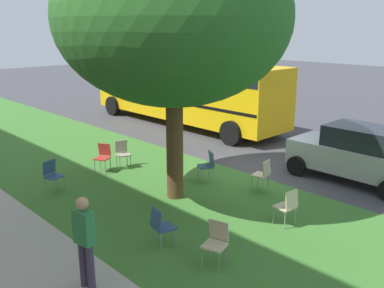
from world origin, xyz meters
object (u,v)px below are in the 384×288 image
at_px(street_tree, 173,19).
at_px(chair_3, 263,173).
at_px(pedestrian_1, 85,239).
at_px(school_bus, 184,86).
at_px(chair_7, 103,155).
at_px(chair_1, 52,173).
at_px(chair_4, 216,240).
at_px(chair_5, 122,152).
at_px(chair_0, 208,163).
at_px(chair_6, 161,225).
at_px(chair_2, 288,205).
at_px(parked_car, 357,153).

xyz_separation_m(street_tree, chair_3, (-1.37, -2.02, -4.04)).
bearing_deg(pedestrian_1, school_bus, -50.53).
bearing_deg(chair_7, school_bus, -63.76).
relative_size(chair_1, chair_4, 1.00).
relative_size(chair_1, school_bus, 0.08).
relative_size(chair_3, chair_5, 1.00).
distance_m(chair_0, pedestrian_1, 5.77).
bearing_deg(chair_4, street_tree, -29.05).
xyz_separation_m(chair_4, chair_7, (6.12, -1.44, 0.00)).
xyz_separation_m(chair_6, chair_7, (4.90, -1.77, 0.00)).
xyz_separation_m(school_bus, pedestrian_1, (-8.21, 9.97, -0.83)).
bearing_deg(chair_6, chair_5, -26.82).
bearing_deg(chair_2, chair_3, -38.68).
height_order(chair_1, chair_5, same).
height_order(chair_0, chair_3, same).
relative_size(street_tree, chair_7, 7.59).
bearing_deg(chair_5, chair_1, 98.05).
bearing_deg(pedestrian_1, chair_0, -67.52).
bearing_deg(chair_0, chair_3, -162.83).
bearing_deg(chair_2, school_bus, -30.56).
bearing_deg(chair_5, chair_7, 81.22).
height_order(chair_2, pedestrian_1, pedestrian_1).
xyz_separation_m(chair_3, school_bus, (7.63, -4.15, 1.24)).
height_order(chair_1, chair_6, same).
bearing_deg(chair_0, chair_1, 57.04).
bearing_deg(pedestrian_1, chair_3, -84.28).
bearing_deg(school_bus, chair_1, 113.52).
bearing_deg(school_bus, chair_6, 134.58).
relative_size(street_tree, chair_4, 7.59).
relative_size(chair_0, chair_3, 1.00).
height_order(street_tree, parked_car, street_tree).
xyz_separation_m(chair_3, chair_5, (4.37, 1.60, 0.00)).
relative_size(parked_car, school_bus, 0.36).
xyz_separation_m(chair_6, pedestrian_1, (-0.15, 1.79, 0.41)).
height_order(street_tree, school_bus, street_tree).
relative_size(street_tree, chair_5, 7.59).
height_order(chair_0, parked_car, parked_car).
distance_m(chair_4, parked_car, 6.34).
xyz_separation_m(chair_2, chair_4, (0.02, 2.36, 0.00)).
relative_size(street_tree, chair_1, 7.59).
height_order(chair_3, chair_5, same).
height_order(chair_3, chair_4, same).
xyz_separation_m(chair_2, parked_car, (0.26, -3.97, 0.32)).
distance_m(chair_4, chair_5, 6.37).
bearing_deg(pedestrian_1, chair_7, -35.18).
distance_m(chair_5, chair_6, 5.38).
distance_m(street_tree, chair_7, 5.10).
bearing_deg(street_tree, chair_4, 150.95).
height_order(chair_2, parked_car, parked_car).
distance_m(chair_4, school_bus, 12.22).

